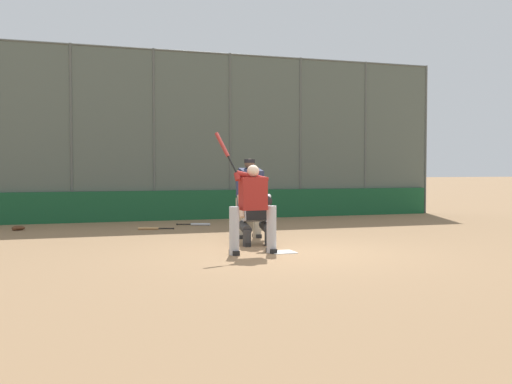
% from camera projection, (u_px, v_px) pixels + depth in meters
% --- Properties ---
extents(ground_plane, '(160.00, 160.00, 0.00)m').
position_uv_depth(ground_plane, '(283.00, 252.00, 10.74)').
color(ground_plane, '#93704C').
extents(home_plate_marker, '(0.43, 0.43, 0.01)m').
position_uv_depth(home_plate_marker, '(283.00, 252.00, 10.74)').
color(home_plate_marker, white).
rests_on(home_plate_marker, ground_plane).
extents(backstop_fence, '(16.09, 0.08, 4.96)m').
position_uv_depth(backstop_fence, '(193.00, 133.00, 17.64)').
color(backstop_fence, '#515651').
rests_on(backstop_fence, ground_plane).
extents(padding_wall, '(15.69, 0.18, 0.86)m').
position_uv_depth(padding_wall, '(194.00, 205.00, 17.63)').
color(padding_wall, '#19512D').
rests_on(padding_wall, ground_plane).
extents(bleachers_beyond, '(11.21, 1.95, 1.16)m').
position_uv_depth(bleachers_beyond, '(82.00, 204.00, 18.79)').
color(bleachers_beyond, slate).
rests_on(bleachers_beyond, ground_plane).
extents(batter_at_plate, '(1.04, 0.60, 2.15)m').
position_uv_depth(batter_at_plate, '(252.00, 205.00, 10.51)').
color(batter_at_plate, '#B7B7BC').
rests_on(batter_at_plate, ground_plane).
extents(catcher_behind_plate, '(0.67, 0.81, 1.26)m').
position_uv_depth(catcher_behind_plate, '(256.00, 212.00, 11.76)').
color(catcher_behind_plate, '#333333').
rests_on(catcher_behind_plate, ground_plane).
extents(umpire_home, '(0.70, 0.46, 1.71)m').
position_uv_depth(umpire_home, '(249.00, 196.00, 12.87)').
color(umpire_home, gray).
rests_on(umpire_home, ground_plane).
extents(spare_bat_near_backstop, '(0.85, 0.38, 0.07)m').
position_uv_depth(spare_bat_near_backstop, '(198.00, 224.00, 15.77)').
color(spare_bat_near_backstop, black).
rests_on(spare_bat_near_backstop, ground_plane).
extents(spare_bat_by_padding, '(0.85, 0.35, 0.07)m').
position_uv_depth(spare_bat_by_padding, '(151.00, 228.00, 14.70)').
color(spare_bat_by_padding, black).
rests_on(spare_bat_by_padding, ground_plane).
extents(fielding_glove_on_dirt, '(0.31, 0.24, 0.11)m').
position_uv_depth(fielding_glove_on_dirt, '(18.00, 228.00, 14.54)').
color(fielding_glove_on_dirt, '#56331E').
rests_on(fielding_glove_on_dirt, ground_plane).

